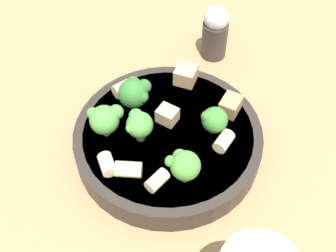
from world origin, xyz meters
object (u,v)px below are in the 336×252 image
chicken_chunk_1 (186,75)px  chicken_chunk_2 (171,115)px  rigatoni_3 (224,141)px  rigatoni_2 (129,169)px  broccoli_floret_2 (184,165)px  rigatoni_1 (157,180)px  broccoli_floret_0 (214,118)px  rigatoni_0 (107,164)px  pasta_bowl (168,138)px  chicken_chunk_0 (230,105)px  rigatoni_4 (122,89)px  broccoli_floret_4 (139,124)px  pepper_shaker (215,32)px  broccoli_floret_1 (135,92)px  broccoli_floret_3 (105,117)px

chicken_chunk_1 → chicken_chunk_2: bearing=-108.6°
rigatoni_3 → chicken_chunk_2: chicken_chunk_2 is taller
rigatoni_2 → chicken_chunk_1: 0.16m
broccoli_floret_2 → rigatoni_1: size_ratio=1.63×
broccoli_floret_0 → rigatoni_0: broccoli_floret_0 is taller
broccoli_floret_2 → pasta_bowl: bearing=102.4°
rigatoni_0 → rigatoni_2: (0.02, -0.01, 0.00)m
rigatoni_3 → chicken_chunk_0: bearing=74.5°
pasta_bowl → rigatoni_1: 0.08m
rigatoni_4 → chicken_chunk_2: size_ratio=0.92×
broccoli_floret_4 → rigatoni_0: broccoli_floret_4 is taller
rigatoni_1 → rigatoni_4: size_ratio=1.21×
pasta_bowl → rigatoni_4: 0.09m
broccoli_floret_2 → rigatoni_3: 0.07m
broccoli_floret_2 → chicken_chunk_1: broccoli_floret_2 is taller
rigatoni_2 → chicken_chunk_0: 0.15m
rigatoni_2 → chicken_chunk_0: size_ratio=1.02×
rigatoni_0 → rigatoni_4: (0.01, 0.11, 0.00)m
chicken_chunk_0 → rigatoni_2: bearing=-144.6°
chicken_chunk_1 → pasta_bowl: bearing=-107.6°
broccoli_floret_4 → rigatoni_4: broccoli_floret_4 is taller
rigatoni_1 → chicken_chunk_0: (0.09, 0.10, 0.00)m
rigatoni_0 → chicken_chunk_2: bearing=42.5°
chicken_chunk_1 → chicken_chunk_2: 0.07m
broccoli_floret_4 → rigatoni_1: 0.07m
rigatoni_1 → rigatoni_3: (0.08, 0.05, 0.00)m
pepper_shaker → rigatoni_4: bearing=-140.1°
chicken_chunk_1 → broccoli_floret_0: bearing=-72.0°
rigatoni_0 → rigatoni_1: size_ratio=0.97×
broccoli_floret_4 → pepper_shaker: size_ratio=0.48×
rigatoni_3 → pasta_bowl: bearing=159.4°
rigatoni_4 → pepper_shaker: bearing=39.9°
broccoli_floret_1 → rigatoni_3: 0.12m
broccoli_floret_4 → chicken_chunk_0: broccoli_floret_4 is taller
broccoli_floret_1 → broccoli_floret_3: 0.05m
chicken_chunk_1 → pepper_shaker: (0.05, 0.09, -0.00)m
broccoli_floret_1 → broccoli_floret_3: size_ratio=0.97×
broccoli_floret_1 → chicken_chunk_0: 0.12m
rigatoni_1 → rigatoni_0: bearing=157.3°
broccoli_floret_3 → chicken_chunk_0: bearing=9.9°
rigatoni_4 → rigatoni_0: bearing=-96.7°
pasta_bowl → broccoli_floret_4: 0.05m
broccoli_floret_2 → pepper_shaker: (0.06, 0.24, -0.02)m
rigatoni_1 → rigatoni_4: bearing=106.8°
rigatoni_0 → rigatoni_4: rigatoni_4 is taller
pasta_bowl → rigatoni_0: size_ratio=9.16×
broccoli_floret_2 → rigatoni_1: bearing=-166.9°
pasta_bowl → rigatoni_0: bearing=-144.3°
rigatoni_2 → rigatoni_3: bearing=17.6°
broccoli_floret_1 → broccoli_floret_2: (0.05, -0.11, 0.00)m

